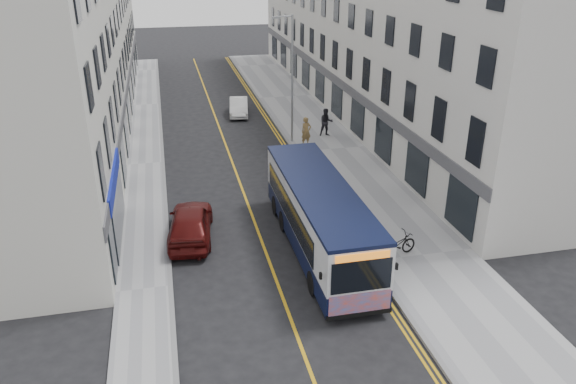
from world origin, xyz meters
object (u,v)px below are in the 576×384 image
streetlamp (291,75)px  bicycle (396,245)px  car_white (239,107)px  pedestrian_near (306,132)px  pedestrian_far (326,122)px  city_bus (319,215)px  car_maroon (190,223)px

streetlamp → bicycle: bearing=-86.4°
bicycle → car_white: 22.40m
pedestrian_near → pedestrian_far: 2.48m
car_white → city_bus: bearing=-81.0°
city_bus → car_maroon: city_bus is taller
car_maroon → pedestrian_near: bearing=-120.2°
pedestrian_far → car_white: size_ratio=0.49×
streetlamp → pedestrian_near: (0.73, -1.13, -3.33)m
bicycle → pedestrian_near: 13.94m
bicycle → car_white: size_ratio=0.51×
pedestrian_far → city_bus: bearing=-104.1°
pedestrian_near → car_maroon: 13.02m
car_white → car_maroon: (-4.77, -18.59, 0.15)m
pedestrian_near → city_bus: bearing=-116.7°
streetlamp → car_maroon: 14.01m
pedestrian_near → car_white: pedestrian_near is taller
city_bus → pedestrian_near: (2.68, 12.57, -0.58)m
bicycle → pedestrian_far: 15.72m
bicycle → car_maroon: 8.84m
streetlamp → city_bus: 14.10m
streetlamp → bicycle: 15.55m
bicycle → pedestrian_near: size_ratio=1.03×
car_maroon → bicycle: bearing=163.2°
pedestrian_far → bicycle: bearing=-92.4°
streetlamp → city_bus: bearing=-98.1°
streetlamp → pedestrian_far: bearing=12.8°
car_white → car_maroon: 19.19m
city_bus → bicycle: 3.37m
bicycle → pedestrian_far: bearing=-21.9°
bicycle → car_maroon: bearing=50.0°
city_bus → car_white: city_bus is taller
pedestrian_near → car_maroon: pedestrian_near is taller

